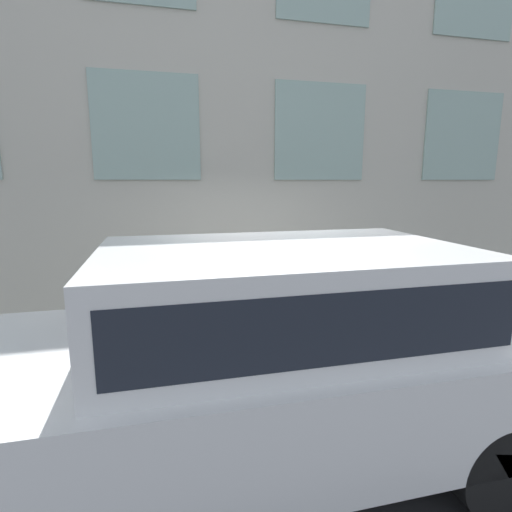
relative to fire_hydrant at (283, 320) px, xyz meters
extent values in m
plane|color=#2D2D30|center=(-0.36, 0.18, -0.51)|extent=(80.00, 80.00, 0.00)
cube|color=#9E9B93|center=(0.84, 0.18, -0.43)|extent=(2.39, 60.00, 0.17)
cube|color=#9EBCB2|center=(2.01, -4.26, 2.66)|extent=(0.03, 1.67, 1.65)
cube|color=#9EBCB2|center=(2.01, -1.30, 2.66)|extent=(0.03, 1.67, 1.65)
cube|color=#9EBCB2|center=(2.01, 1.66, 2.66)|extent=(0.03, 1.67, 1.65)
cylinder|color=gray|center=(0.00, 0.00, -0.32)|extent=(0.28, 0.28, 0.04)
cylinder|color=gray|center=(0.00, 0.00, -0.06)|extent=(0.21, 0.21, 0.56)
sphere|color=slate|center=(0.00, 0.00, 0.22)|extent=(0.22, 0.22, 0.22)
cylinder|color=black|center=(0.00, 0.00, 0.29)|extent=(0.07, 0.07, 0.09)
cylinder|color=gray|center=(0.00, -0.16, 0.01)|extent=(0.09, 0.10, 0.09)
cylinder|color=gray|center=(0.00, 0.16, 0.01)|extent=(0.09, 0.10, 0.09)
cylinder|color=navy|center=(0.05, 0.72, -0.03)|extent=(0.09, 0.09, 0.63)
cylinder|color=navy|center=(0.18, 0.72, -0.03)|extent=(0.09, 0.09, 0.63)
cube|color=yellow|center=(0.11, 0.72, 0.52)|extent=(0.17, 0.12, 0.47)
cylinder|color=yellow|center=(-0.01, 0.72, 0.53)|extent=(0.07, 0.07, 0.45)
cylinder|color=yellow|center=(0.23, 0.72, 0.53)|extent=(0.07, 0.07, 0.45)
sphere|color=tan|center=(0.11, 0.72, 0.86)|extent=(0.21, 0.21, 0.21)
cylinder|color=black|center=(-0.98, 2.13, -0.16)|extent=(0.24, 0.70, 0.70)
cylinder|color=black|center=(-2.79, -0.68, -0.16)|extent=(0.24, 0.70, 0.70)
cylinder|color=black|center=(-0.98, -0.68, -0.16)|extent=(0.24, 0.70, 0.70)
cube|color=white|center=(-1.89, 0.73, 0.23)|extent=(2.05, 4.52, 0.78)
cube|color=white|center=(-1.89, 0.61, 0.97)|extent=(1.80, 2.80, 0.70)
cube|color=#1E232D|center=(-1.89, 0.61, 0.97)|extent=(1.81, 2.58, 0.45)
camera|label=1|loc=(-4.80, 1.56, 1.82)|focal=28.00mm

